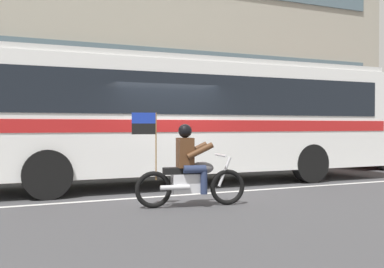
% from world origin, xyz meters
% --- Properties ---
extents(ground_plane, '(60.00, 60.00, 0.00)m').
position_xyz_m(ground_plane, '(0.00, 0.00, 0.00)').
color(ground_plane, '#3D3D3F').
extents(sidewalk_curb, '(28.00, 3.80, 0.15)m').
position_xyz_m(sidewalk_curb, '(0.00, 5.10, 0.07)').
color(sidewalk_curb, '#B7B2A8').
rests_on(sidewalk_curb, ground_plane).
extents(lane_center_stripe, '(26.60, 0.14, 0.01)m').
position_xyz_m(lane_center_stripe, '(0.00, -0.60, 0.00)').
color(lane_center_stripe, silver).
rests_on(lane_center_stripe, ground_plane).
extents(office_building_facade, '(28.00, 0.89, 11.02)m').
position_xyz_m(office_building_facade, '(0.00, 7.39, 5.52)').
color(office_building_facade, gray).
rests_on(office_building_facade, ground_plane).
extents(transit_bus, '(11.71, 2.72, 3.22)m').
position_xyz_m(transit_bus, '(0.92, 1.19, 1.88)').
color(transit_bus, white).
rests_on(transit_bus, ground_plane).
extents(motorcycle_with_rider, '(2.17, 0.71, 1.78)m').
position_xyz_m(motorcycle_with_rider, '(-0.37, -2.01, 0.67)').
color(motorcycle_with_rider, black).
rests_on(motorcycle_with_rider, ground_plane).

